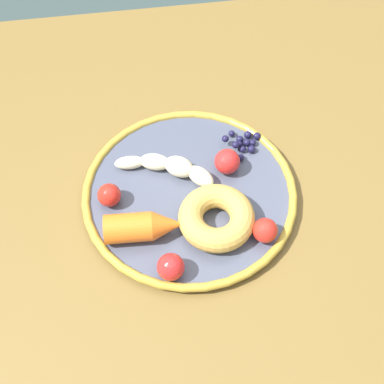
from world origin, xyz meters
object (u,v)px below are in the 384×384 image
(plate, at_px, (192,193))
(donut, at_px, (219,217))
(blueberry_pile, at_px, (246,142))
(tomato_mid, at_px, (173,267))
(tomato_near, at_px, (230,161))
(dining_table, at_px, (154,223))
(banana, at_px, (179,171))
(tomato_far, at_px, (268,230))
(tomato_extra, at_px, (112,195))
(carrot_orange, at_px, (147,226))

(plate, height_order, donut, donut)
(blueberry_pile, relative_size, tomato_mid, 1.71)
(donut, bearing_deg, plate, 116.57)
(plate, bearing_deg, tomato_near, 28.89)
(dining_table, distance_m, banana, 0.12)
(plate, xyz_separation_m, tomato_far, (0.09, -0.09, 0.02))
(dining_table, bearing_deg, banana, 16.44)
(donut, xyz_separation_m, tomato_extra, (-0.14, 0.06, -0.00))
(carrot_orange, distance_m, tomato_near, 0.16)
(donut, distance_m, tomato_extra, 0.15)
(dining_table, distance_m, carrot_orange, 0.14)
(tomato_far, bearing_deg, banana, 131.68)
(banana, relative_size, tomato_near, 4.27)
(plate, bearing_deg, carrot_orange, -139.32)
(plate, bearing_deg, blueberry_pile, 38.48)
(tomato_near, bearing_deg, carrot_orange, -144.36)
(banana, height_order, donut, donut)
(dining_table, relative_size, donut, 11.29)
(banana, height_order, tomato_extra, tomato_extra)
(tomato_near, bearing_deg, tomato_mid, -123.12)
(tomato_mid, height_order, tomato_far, tomato_mid)
(plate, distance_m, donut, 0.07)
(banana, xyz_separation_m, carrot_orange, (-0.06, -0.09, 0.01))
(tomato_far, bearing_deg, carrot_orange, 170.37)
(dining_table, xyz_separation_m, tomato_extra, (-0.05, -0.02, 0.12))
(plate, relative_size, donut, 2.95)
(dining_table, height_order, carrot_orange, carrot_orange)
(donut, bearing_deg, blueberry_pile, 64.09)
(dining_table, xyz_separation_m, tomato_mid, (0.02, -0.14, 0.12))
(tomato_far, xyz_separation_m, tomato_extra, (-0.20, 0.09, -0.00))
(donut, bearing_deg, carrot_orange, -178.93)
(plate, xyz_separation_m, tomato_extra, (-0.11, 0.00, 0.02))
(donut, bearing_deg, tomato_mid, -137.40)
(carrot_orange, bearing_deg, tomato_extra, 126.25)
(banana, bearing_deg, dining_table, -163.56)
(tomato_near, xyz_separation_m, tomato_far, (0.03, -0.12, -0.00))
(plate, bearing_deg, banana, 115.06)
(tomato_far, bearing_deg, dining_table, 145.33)
(dining_table, relative_size, blueberry_pile, 19.15)
(dining_table, distance_m, blueberry_pile, 0.20)
(tomato_near, relative_size, tomato_mid, 1.04)
(tomato_near, xyz_separation_m, tomato_extra, (-0.17, -0.03, -0.00))
(donut, xyz_separation_m, tomato_near, (0.03, 0.09, 0.00))
(tomato_mid, bearing_deg, blueberry_pile, 55.60)
(dining_table, xyz_separation_m, banana, (0.05, 0.01, 0.11))
(dining_table, distance_m, tomato_extra, 0.13)
(dining_table, distance_m, donut, 0.17)
(blueberry_pile, bearing_deg, banana, -157.84)
(blueberry_pile, height_order, tomato_far, tomato_far)
(plate, bearing_deg, tomato_mid, -108.78)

